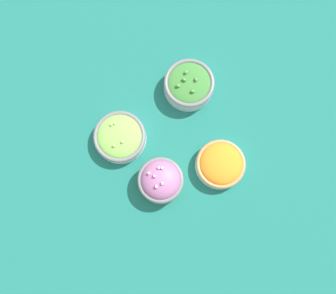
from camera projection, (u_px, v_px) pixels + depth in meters
ground_plane at (168, 149)px, 1.06m from camera, size 3.00×3.00×0.00m
bowl_broccoli at (189, 85)px, 1.06m from camera, size 0.14×0.14×0.07m
bowl_red_onion at (161, 180)px, 1.01m from camera, size 0.12×0.12×0.09m
bowl_carrots at (220, 164)px, 1.03m from camera, size 0.14×0.14×0.06m
bowl_lettuce at (120, 137)px, 1.04m from camera, size 0.15×0.15×0.06m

